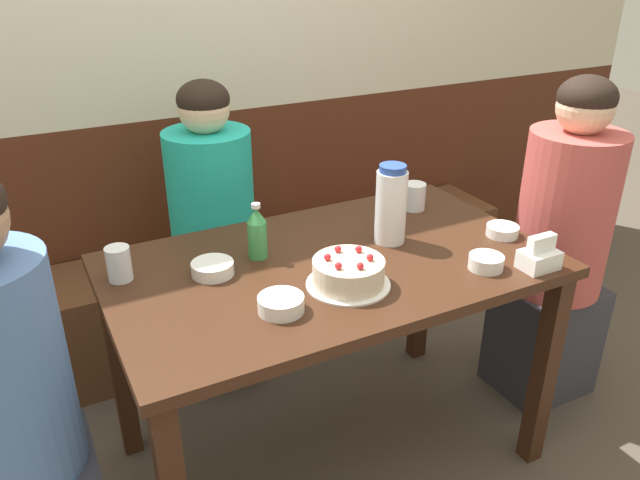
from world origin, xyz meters
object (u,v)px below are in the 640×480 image
(water_pitcher, at_px, (391,205))
(person_pale_blue_shirt, at_px, (215,245))
(bowl_side_dish, at_px, (281,304))
(bench_seat, at_px, (241,291))
(soju_bottle, at_px, (257,232))
(glass_water_tall, at_px, (414,196))
(person_teal_shirt, at_px, (558,254))
(bowl_rice_small, at_px, (213,268))
(birthday_cake, at_px, (348,273))
(bowl_soup_white, at_px, (502,231))
(person_grey_tee, at_px, (10,422))
(napkin_holder, at_px, (539,256))
(bowl_sauce_shallow, at_px, (486,262))
(glass_tumbler_short, at_px, (119,264))

(water_pitcher, distance_m, person_pale_blue_shirt, 0.79)
(bowl_side_dish, bearing_deg, bench_seat, 76.31)
(soju_bottle, relative_size, person_pale_blue_shirt, 0.15)
(glass_water_tall, height_order, person_teal_shirt, person_teal_shirt)
(bench_seat, xyz_separation_m, glass_water_tall, (0.45, -0.61, 0.58))
(bowl_rice_small, height_order, glass_water_tall, glass_water_tall)
(bowl_side_dish, distance_m, person_teal_shirt, 1.19)
(water_pitcher, relative_size, bowl_rice_small, 2.08)
(water_pitcher, xyz_separation_m, person_teal_shirt, (0.69, -0.09, -0.29))
(bench_seat, distance_m, birthday_cake, 1.14)
(bench_seat, distance_m, glass_water_tall, 0.96)
(bowl_soup_white, distance_m, person_grey_tee, 1.50)
(person_teal_shirt, bearing_deg, water_pitcher, -7.37)
(bowl_rice_small, distance_m, person_teal_shirt, 1.28)
(bench_seat, relative_size, napkin_holder, 23.28)
(bowl_sauce_shallow, distance_m, person_grey_tee, 1.32)
(water_pitcher, relative_size, napkin_holder, 2.30)
(bowl_side_dish, xyz_separation_m, person_pale_blue_shirt, (0.09, 0.83, -0.22))
(bowl_side_dish, bearing_deg, person_pale_blue_shirt, 83.75)
(glass_water_tall, xyz_separation_m, person_grey_tee, (-1.37, -0.31, -0.21))
(napkin_holder, xyz_separation_m, bowl_rice_small, (-0.85, 0.40, -0.02))
(napkin_holder, xyz_separation_m, person_grey_tee, (-1.43, 0.23, -0.20))
(soju_bottle, height_order, person_pale_blue_shirt, person_pale_blue_shirt)
(birthday_cake, relative_size, water_pitcher, 0.93)
(soju_bottle, xyz_separation_m, person_grey_tee, (-0.73, -0.22, -0.25))
(soju_bottle, xyz_separation_m, bowl_sauce_shallow, (0.56, -0.38, -0.06))
(birthday_cake, distance_m, bowl_side_dish, 0.22)
(person_pale_blue_shirt, bearing_deg, glass_water_tall, 54.70)
(glass_water_tall, distance_m, person_pale_blue_shirt, 0.78)
(soju_bottle, bearing_deg, bowl_sauce_shallow, -33.86)
(bowl_sauce_shallow, bearing_deg, bench_seat, 109.21)
(bowl_rice_small, bearing_deg, bowl_sauce_shallow, -24.97)
(bench_seat, distance_m, bowl_sauce_shallow, 1.27)
(birthday_cake, bearing_deg, bench_seat, 88.40)
(bench_seat, height_order, person_grey_tee, person_grey_tee)
(birthday_cake, height_order, person_pale_blue_shirt, person_pale_blue_shirt)
(glass_water_tall, distance_m, person_grey_tee, 1.42)
(bowl_side_dish, xyz_separation_m, person_grey_tee, (-0.67, 0.09, -0.19))
(bowl_soup_white, bearing_deg, bowl_sauce_shallow, -143.12)
(bowl_side_dish, xyz_separation_m, glass_tumbler_short, (-0.33, 0.36, 0.03))
(bowl_side_dish, bearing_deg, birthday_cake, 9.31)
(birthday_cake, distance_m, water_pitcher, 0.33)
(person_pale_blue_shirt, bearing_deg, soju_bottle, -2.92)
(water_pitcher, xyz_separation_m, soju_bottle, (-0.41, 0.09, -0.04))
(person_pale_blue_shirt, bearing_deg, person_teal_shirt, 56.87)
(birthday_cake, bearing_deg, napkin_holder, -17.34)
(bowl_sauce_shallow, distance_m, glass_water_tall, 0.47)
(glass_tumbler_short, bearing_deg, birthday_cake, -30.50)
(bowl_rice_small, distance_m, person_pale_blue_shirt, 0.63)
(water_pitcher, relative_size, bowl_sauce_shallow, 2.50)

